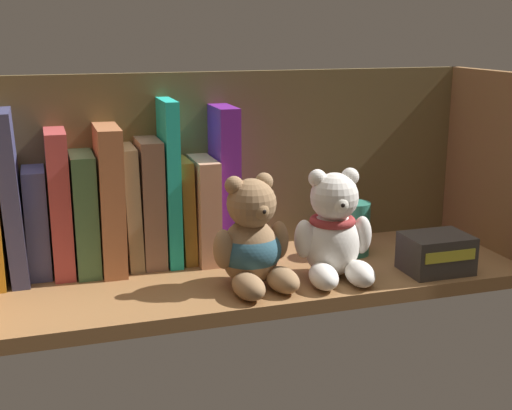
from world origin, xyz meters
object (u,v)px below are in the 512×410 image
book_3 (59,201)px  book_6 (129,205)px  book_5 (108,196)px  small_product_box (436,253)px  book_9 (183,209)px  teddy_bear_larger (252,243)px  book_4 (84,211)px  teddy_bear_smaller (334,232)px  book_11 (223,182)px  book_7 (149,201)px  book_1 (12,194)px  book_2 (37,221)px  book_8 (168,181)px  pillar_candle (355,229)px  book_10 (201,207)px

book_3 → book_6: bearing=0.0°
book_5 → small_product_box: book_5 is taller
book_9 → teddy_bear_larger: same height
book_4 → book_9: (14.45, 0.00, -0.89)cm
teddy_bear_smaller → teddy_bear_larger: bearing=178.2°
book_3 → book_11: size_ratio=0.89×
book_4 → book_7: (9.42, 0.00, 0.69)cm
book_1 → book_11: 30.07cm
book_5 → teddy_bear_larger: book_5 is taller
book_2 → book_6: book_6 is taller
book_6 → teddy_bear_smaller: size_ratio=1.15×
book_8 → small_product_box: book_8 is taller
book_11 → book_3: bearing=180.0°
book_6 → book_8: (5.77, 0.00, 3.20)cm
book_1 → teddy_bear_larger: 33.96cm
book_6 → book_11: book_11 is taller
book_5 → book_7: book_5 is taller
book_7 → book_6: bearing=180.0°
book_3 → teddy_bear_larger: bearing=-30.8°
book_8 → teddy_bear_smaller: bearing=-36.0°
book_8 → book_9: (2.18, 0.00, -4.37)cm
book_8 → small_product_box: bearing=-25.6°
book_7 → small_product_box: 42.18cm
book_5 → book_7: (5.89, 0.00, -1.13)cm
teddy_bear_smaller → pillar_candle: size_ratio=1.88×
book_8 → book_11: 8.31cm
book_9 → book_10: (2.77, 0.00, 0.04)cm
book_1 → book_5: (13.04, 0.00, -1.33)cm
book_10 → book_8: bearing=180.0°
book_6 → book_7: 2.95cm
book_9 → pillar_candle: book_9 is taller
book_2 → small_product_box: bearing=-17.3°
teddy_bear_larger → pillar_candle: (18.97, 8.05, -1.93)cm
book_11 → pillar_candle: 21.46cm
small_product_box → book_2: bearing=162.7°
book_5 → book_9: size_ratio=1.35×
book_3 → book_4: (3.30, 0.00, -1.65)cm
book_11 → teddy_bear_larger: 15.32cm
book_3 → book_4: book_3 is taller
teddy_bear_smaller → small_product_box: bearing=-8.2°
book_3 → teddy_bear_smaller: (35.80, -14.70, -3.65)cm
teddy_bear_smaller → book_6: bearing=150.5°
book_2 → book_10: size_ratio=0.99×
book_2 → book_5: book_5 is taller
book_6 → small_product_box: 44.78cm
small_product_box → teddy_bear_larger: bearing=174.6°
book_8 → book_11: book_8 is taller
book_10 → pillar_candle: book_10 is taller
book_10 → teddy_bear_smaller: 21.23cm
book_5 → book_3: bearing=180.0°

